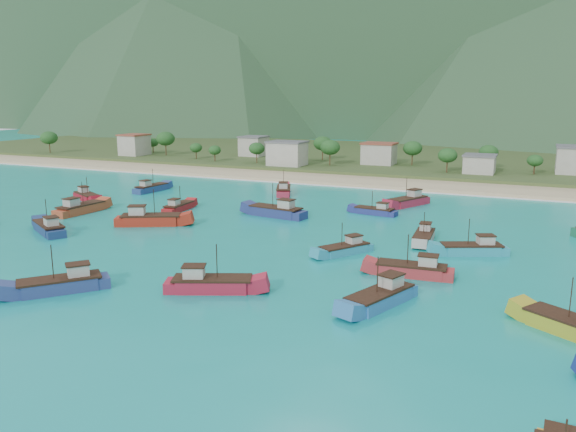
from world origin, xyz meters
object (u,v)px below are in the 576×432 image
at_px(boat_3, 408,202).
at_px(boat_12, 284,191).
at_px(boat_21, 49,229).
at_px(boat_28, 80,209).
at_px(boat_2, 473,250).
at_px(boat_26, 375,212).
at_px(boat_0, 87,197).
at_px(boat_7, 62,285).
at_px(boat_6, 381,299).
at_px(boat_19, 179,208).
at_px(boat_17, 345,250).
at_px(boat_27, 413,271).
at_px(boat_20, 424,238).
at_px(boat_24, 151,189).
at_px(boat_14, 277,212).
at_px(boat_18, 576,329).
at_px(boat_10, 150,220).
at_px(boat_13, 211,285).

xyz_separation_m(boat_3, boat_12, (-30.15, 2.16, -0.06)).
relative_size(boat_21, boat_28, 0.93).
bearing_deg(boat_2, boat_28, 66.01).
bearing_deg(boat_26, boat_0, 107.22).
bearing_deg(boat_7, boat_6, -121.99).
relative_size(boat_19, boat_28, 0.82).
relative_size(boat_0, boat_17, 1.12).
bearing_deg(boat_0, boat_2, 109.20).
height_order(boat_0, boat_19, boat_0).
height_order(boat_12, boat_19, boat_12).
distance_m(boat_0, boat_12, 44.76).
bearing_deg(boat_6, boat_0, -4.91).
bearing_deg(boat_27, boat_20, 1.81).
xyz_separation_m(boat_3, boat_21, (-50.47, -49.29, -0.06)).
xyz_separation_m(boat_12, boat_20, (38.94, -30.97, -0.15)).
distance_m(boat_6, boat_28, 71.88).
distance_m(boat_2, boat_24, 82.27).
xyz_separation_m(boat_2, boat_14, (-37.60, 12.16, 0.21)).
height_order(boat_12, boat_21, boat_12).
xyz_separation_m(boat_27, boat_28, (-68.70, 12.80, 0.13)).
bearing_deg(boat_21, boat_14, -17.41).
bearing_deg(boat_27, boat_14, 45.94).
bearing_deg(boat_17, boat_0, 16.92).
bearing_deg(boat_24, boat_26, 0.68).
distance_m(boat_12, boat_17, 52.35).
bearing_deg(boat_6, boat_28, 0.34).
bearing_deg(boat_20, boat_26, -57.01).
relative_size(boat_12, boat_14, 0.89).
bearing_deg(boat_3, boat_19, 55.43).
height_order(boat_17, boat_18, boat_18).
distance_m(boat_2, boat_3, 37.57).
relative_size(boat_14, boat_24, 1.19).
height_order(boat_3, boat_10, boat_10).
relative_size(boat_12, boat_26, 1.24).
bearing_deg(boat_2, boat_3, 1.85).
bearing_deg(boat_13, boat_24, -160.68).
height_order(boat_2, boat_3, boat_3).
distance_m(boat_12, boat_14, 25.39).
bearing_deg(boat_28, boat_26, 25.75).
xyz_separation_m(boat_13, boat_18, (39.11, 3.52, -0.01)).
bearing_deg(boat_20, boat_13, 57.51).
bearing_deg(boat_7, boat_3, -69.76).
bearing_deg(boat_18, boat_21, 114.57).
bearing_deg(boat_18, boat_26, 66.70).
bearing_deg(boat_26, boat_10, 133.86).
distance_m(boat_21, boat_26, 59.75).
relative_size(boat_18, boat_26, 1.20).
height_order(boat_0, boat_2, boat_2).
bearing_deg(boat_3, boat_7, 94.77).
xyz_separation_m(boat_0, boat_3, (67.29, 22.83, 0.14)).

